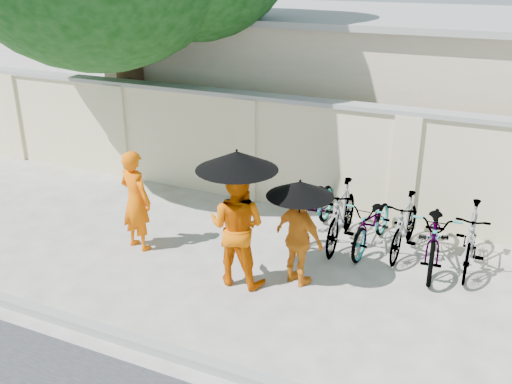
% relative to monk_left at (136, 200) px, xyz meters
% --- Properties ---
extents(ground, '(80.00, 80.00, 0.00)m').
position_rel_monk_left_xyz_m(ground, '(1.70, -0.48, -0.83)').
color(ground, beige).
extents(kerb, '(40.00, 0.16, 0.12)m').
position_rel_monk_left_xyz_m(kerb, '(1.70, -2.18, -0.77)').
color(kerb, gray).
rests_on(kerb, ground).
extents(compound_wall, '(20.00, 0.30, 2.00)m').
position_rel_monk_left_xyz_m(compound_wall, '(2.70, 2.72, 0.17)').
color(compound_wall, beige).
rests_on(compound_wall, ground).
extents(building_behind, '(14.00, 6.00, 3.20)m').
position_rel_monk_left_xyz_m(building_behind, '(3.70, 6.52, 0.77)').
color(building_behind, beige).
rests_on(building_behind, ground).
extents(monk_left, '(0.68, 0.52, 1.66)m').
position_rel_monk_left_xyz_m(monk_left, '(0.00, 0.00, 0.00)').
color(monk_left, '#F76102').
rests_on(monk_left, ground).
extents(monk_center, '(0.87, 0.68, 1.76)m').
position_rel_monk_left_xyz_m(monk_center, '(1.95, -0.28, 0.05)').
color(monk_center, '#DF5F01').
rests_on(monk_center, ground).
extents(parasol_center, '(1.12, 1.12, 1.03)m').
position_rel_monk_left_xyz_m(parasol_center, '(2.00, -0.36, 1.07)').
color(parasol_center, black).
rests_on(parasol_center, ground).
extents(monk_right, '(0.92, 0.66, 1.45)m').
position_rel_monk_left_xyz_m(monk_right, '(2.77, 0.03, -0.10)').
color(monk_right, orange).
rests_on(monk_right, ground).
extents(parasol_right, '(0.93, 0.93, 0.79)m').
position_rel_monk_left_xyz_m(parasol_right, '(2.79, -0.05, 0.68)').
color(parasol_right, black).
rests_on(parasol_right, ground).
extents(bike_0, '(0.69, 1.96, 1.03)m').
position_rel_monk_left_xyz_m(bike_0, '(2.45, 1.61, -0.31)').
color(bike_0, gray).
rests_on(bike_0, ground).
extents(bike_1, '(0.57, 1.77, 1.05)m').
position_rel_monk_left_xyz_m(bike_1, '(2.95, 1.50, -0.30)').
color(bike_1, gray).
rests_on(bike_1, ground).
extents(bike_2, '(0.73, 1.72, 0.88)m').
position_rel_monk_left_xyz_m(bike_2, '(3.45, 1.58, -0.39)').
color(bike_2, gray).
rests_on(bike_2, ground).
extents(bike_3, '(0.53, 1.61, 0.96)m').
position_rel_monk_left_xyz_m(bike_3, '(3.95, 1.62, -0.35)').
color(bike_3, gray).
rests_on(bike_3, ground).
extents(bike_4, '(0.87, 1.98, 1.01)m').
position_rel_monk_left_xyz_m(bike_4, '(4.45, 1.42, -0.32)').
color(bike_4, gray).
rests_on(bike_4, ground).
extents(bike_5, '(0.50, 1.69, 1.01)m').
position_rel_monk_left_xyz_m(bike_5, '(4.95, 1.53, -0.32)').
color(bike_5, gray).
rests_on(bike_5, ground).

